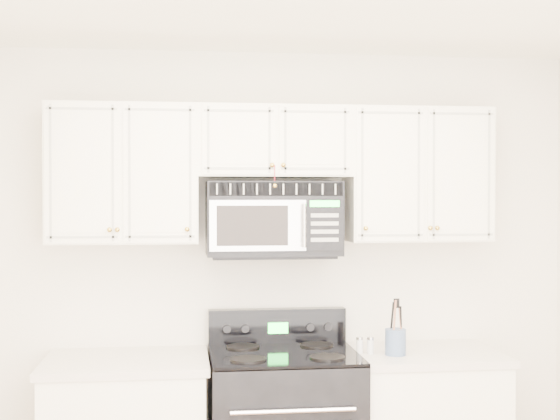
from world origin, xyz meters
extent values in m
cube|color=#F0DFC7|center=(0.00, 1.75, 1.30)|extent=(3.50, 0.01, 2.60)
cube|color=silver|center=(-0.80, 1.44, 0.90)|extent=(0.86, 0.65, 0.04)
cube|color=silver|center=(0.80, 1.44, 0.90)|extent=(0.86, 0.65, 0.04)
cylinder|color=silver|center=(0.03, 1.05, 0.72)|extent=(0.62, 0.02, 0.02)
cube|color=black|center=(0.03, 1.41, 0.93)|extent=(0.79, 0.67, 0.02)
cube|color=black|center=(0.03, 1.71, 1.02)|extent=(0.79, 0.08, 0.21)
cube|color=#2CFF41|center=(0.03, 1.67, 1.02)|extent=(0.11, 0.00, 0.06)
cube|color=#F5EECA|center=(-0.82, 1.58, 1.90)|extent=(0.80, 0.33, 0.75)
cube|color=#F5EECA|center=(0.82, 1.58, 1.90)|extent=(0.80, 0.33, 0.75)
cube|color=#F5EECA|center=(0.00, 1.58, 2.08)|extent=(0.84, 0.33, 0.39)
sphere|color=gold|center=(-0.84, 1.40, 1.60)|extent=(0.03, 0.03, 0.03)
sphere|color=gold|center=(-0.48, 1.40, 1.60)|extent=(0.03, 0.03, 0.03)
sphere|color=gold|center=(0.48, 1.40, 1.60)|extent=(0.03, 0.03, 0.03)
sphere|color=gold|center=(0.84, 1.40, 1.60)|extent=(0.03, 0.03, 0.03)
sphere|color=gold|center=(-0.03, 1.40, 1.94)|extent=(0.03, 0.03, 0.03)
sphere|color=gold|center=(0.03, 1.40, 1.94)|extent=(0.03, 0.03, 0.03)
cylinder|color=#B11623|center=(-0.02, 1.40, 1.89)|extent=(0.00, 0.00, 0.11)
sphere|color=gold|center=(-0.02, 1.40, 1.83)|extent=(0.03, 0.03, 0.03)
cube|color=black|center=(-0.01, 1.57, 1.65)|extent=(0.73, 0.37, 0.41)
cube|color=#A6A599|center=(-0.01, 1.39, 1.81)|extent=(0.71, 0.01, 0.07)
cube|color=#B3B3B3|center=(-0.11, 1.38, 1.62)|extent=(0.51, 0.01, 0.27)
cube|color=black|center=(-0.14, 1.37, 1.62)|extent=(0.38, 0.01, 0.21)
cube|color=black|center=(0.25, 1.38, 1.62)|extent=(0.20, 0.01, 0.27)
cube|color=#2CFF41|center=(0.25, 1.37, 1.73)|extent=(0.16, 0.00, 0.03)
cylinder|color=silver|center=(0.13, 1.34, 1.62)|extent=(0.02, 0.02, 0.23)
cylinder|color=#415477|center=(0.63, 1.35, 0.99)|extent=(0.11, 0.11, 0.14)
cylinder|color=#9A6043|center=(0.66, 1.35, 1.06)|extent=(0.01, 0.01, 0.24)
cylinder|color=black|center=(0.62, 1.37, 1.07)|extent=(0.01, 0.01, 0.26)
cylinder|color=#9A6043|center=(0.62, 1.32, 1.08)|extent=(0.01, 0.01, 0.28)
cylinder|color=black|center=(0.66, 1.35, 1.06)|extent=(0.01, 0.01, 0.24)
cylinder|color=#BDBDBD|center=(0.45, 1.41, 0.96)|extent=(0.04, 0.04, 0.08)
cylinder|color=silver|center=(0.45, 1.41, 1.00)|extent=(0.04, 0.04, 0.01)
cylinder|color=#BDBDBD|center=(0.50, 1.39, 0.96)|extent=(0.04, 0.04, 0.08)
cylinder|color=silver|center=(0.50, 1.39, 1.00)|extent=(0.04, 0.04, 0.01)
camera|label=1|loc=(-0.50, -2.72, 1.78)|focal=50.00mm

